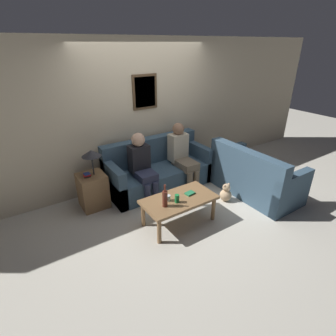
# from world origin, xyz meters

# --- Properties ---
(ground_plane) EXTENTS (16.00, 16.00, 0.00)m
(ground_plane) POSITION_xyz_m (0.00, 0.00, 0.00)
(ground_plane) COLOR beige
(wall_back) EXTENTS (9.00, 0.08, 2.60)m
(wall_back) POSITION_xyz_m (0.00, 0.93, 1.30)
(wall_back) COLOR beige
(wall_back) RESTS_ON ground_plane
(couch_main) EXTENTS (1.94, 0.82, 0.89)m
(couch_main) POSITION_xyz_m (0.00, 0.50, 0.31)
(couch_main) COLOR #385166
(couch_main) RESTS_ON ground_plane
(couch_side) EXTENTS (0.82, 1.55, 0.89)m
(couch_side) POSITION_xyz_m (1.28, -0.69, 0.31)
(couch_side) COLOR #385166
(couch_side) RESTS_ON ground_plane
(coffee_table) EXTENTS (1.09, 0.58, 0.43)m
(coffee_table) POSITION_xyz_m (-0.33, -0.66, 0.37)
(coffee_table) COLOR olive
(coffee_table) RESTS_ON ground_plane
(side_table_with_lamp) EXTENTS (0.42, 0.42, 0.99)m
(side_table_with_lamp) POSITION_xyz_m (-1.25, 0.48, 0.34)
(side_table_with_lamp) COLOR olive
(side_table_with_lamp) RESTS_ON ground_plane
(wine_bottle) EXTENTS (0.07, 0.07, 0.34)m
(wine_bottle) POSITION_xyz_m (-0.61, -0.72, 0.56)
(wine_bottle) COLOR #562319
(wine_bottle) RESTS_ON coffee_table
(drinking_glass) EXTENTS (0.07, 0.07, 0.09)m
(drinking_glass) POSITION_xyz_m (-0.50, -0.62, 0.47)
(drinking_glass) COLOR silver
(drinking_glass) RESTS_ON coffee_table
(book_stack) EXTENTS (0.15, 0.12, 0.02)m
(book_stack) POSITION_xyz_m (-0.12, -0.65, 0.44)
(book_stack) COLOR #237547
(book_stack) RESTS_ON coffee_table
(soda_can) EXTENTS (0.07, 0.07, 0.12)m
(soda_can) POSITION_xyz_m (-0.42, -0.73, 0.49)
(soda_can) COLOR #197A38
(soda_can) RESTS_ON coffee_table
(person_left) EXTENTS (0.34, 0.57, 1.15)m
(person_left) POSITION_xyz_m (-0.42, 0.31, 0.63)
(person_left) COLOR #2D334C
(person_left) RESTS_ON ground_plane
(person_right) EXTENTS (0.34, 0.66, 1.18)m
(person_right) POSITION_xyz_m (0.43, 0.32, 0.63)
(person_right) COLOR #756651
(person_right) RESTS_ON ground_plane
(teddy_bear) EXTENTS (0.21, 0.21, 0.32)m
(teddy_bear) POSITION_xyz_m (0.71, -0.60, 0.14)
(teddy_bear) COLOR tan
(teddy_bear) RESTS_ON ground_plane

